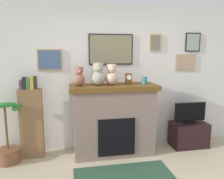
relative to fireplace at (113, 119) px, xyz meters
The scene contains 11 objects.
back_wall 0.77m from the fireplace, 92.57° to the left, with size 5.20×0.15×2.60m.
fireplace is the anchor object (origin of this frame).
bookshelf 1.38m from the fireplace, behind, with size 0.37×0.16×1.38m.
potted_plant 1.76m from the fireplace, behind, with size 0.52×0.49×1.03m.
tv_stand 1.51m from the fireplace, ahead, with size 0.66×0.40×0.46m, color black.
television 1.46m from the fireplace, ahead, with size 0.61×0.14×0.39m.
candle_jar 0.86m from the fireplace, ahead, with size 0.09×0.09×0.13m, color teal.
mantel_clock 0.75m from the fireplace, ahead, with size 0.11×0.08×0.19m.
teddy_bear_grey 0.95m from the fireplace, behind, with size 0.20×0.20×0.32m.
teddy_bear_cream 0.82m from the fireplace, behind, with size 0.23×0.23×0.38m.
teddy_bear_brown 0.77m from the fireplace, 150.66° to the right, with size 0.22×0.22×0.35m.
Camera 1 is at (-0.71, -2.04, 1.78)m, focal length 35.84 mm.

